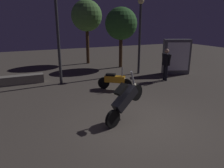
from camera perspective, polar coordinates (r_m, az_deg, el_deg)
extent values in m
plane|color=#4C443D|center=(6.95, 8.11, -10.46)|extent=(40.00, 40.00, 0.00)
cylinder|color=black|center=(6.54, 0.21, -9.33)|extent=(0.56, 0.30, 0.56)
cylinder|color=black|center=(7.09, 6.45, -2.26)|extent=(0.56, 0.30, 0.56)
cube|color=black|center=(6.71, 3.51, -3.84)|extent=(1.01, 0.63, 0.76)
cube|color=black|center=(6.45, 2.39, -1.40)|extent=(0.48, 0.38, 0.32)
cylinder|color=gray|center=(6.78, 5.55, 1.73)|extent=(0.21, 0.13, 0.44)
sphere|color=#F2EABF|center=(6.93, 6.01, -0.26)|extent=(0.12, 0.12, 0.12)
cylinder|color=black|center=(10.22, -2.24, 0.29)|extent=(0.50, 0.43, 0.56)
cylinder|color=black|center=(9.97, 3.83, -0.15)|extent=(0.50, 0.43, 0.56)
cube|color=orange|center=(10.02, 0.76, 1.34)|extent=(0.93, 0.83, 0.30)
cube|color=black|center=(10.02, -0.35, 2.52)|extent=(0.49, 0.46, 0.10)
cylinder|color=gray|center=(9.85, 2.75, 3.31)|extent=(0.08, 0.08, 0.45)
sphere|color=#F2EABF|center=(9.91, 3.29, 1.45)|extent=(0.12, 0.12, 0.12)
cylinder|color=black|center=(11.91, 14.37, 2.82)|extent=(0.12, 0.12, 0.84)
cylinder|color=black|center=(12.02, 13.83, 2.98)|extent=(0.12, 0.12, 0.84)
cube|color=black|center=(11.82, 14.34, 6.34)|extent=(0.28, 0.39, 0.62)
sphere|color=tan|center=(11.75, 14.50, 8.54)|extent=(0.23, 0.23, 0.23)
cylinder|color=black|center=(11.65, 15.19, 6.30)|extent=(0.11, 0.20, 0.57)
cylinder|color=black|center=(11.98, 13.54, 6.68)|extent=(0.11, 0.20, 0.57)
cylinder|color=#38383D|center=(13.08, 7.40, 11.62)|extent=(0.14, 0.14, 4.10)
sphere|color=#F9E59E|center=(13.09, 7.78, 21.21)|extent=(0.36, 0.36, 0.36)
cylinder|color=#38383D|center=(10.97, -14.27, 12.27)|extent=(0.14, 0.14, 4.83)
cylinder|color=#4C331E|center=(16.46, -6.56, 10.23)|extent=(0.24, 0.24, 2.73)
sphere|color=#568C42|center=(16.37, -6.82, 17.73)|extent=(2.25, 2.25, 2.25)
cylinder|color=#4C331E|center=(14.99, 2.34, 8.73)|extent=(0.24, 0.24, 2.22)
sphere|color=#336B2D|center=(14.86, 2.43, 15.88)|extent=(2.17, 2.17, 2.17)
cube|color=#595960|center=(13.62, 16.87, 7.01)|extent=(1.67, 1.05, 2.10)
cube|color=white|center=(13.36, 17.27, 7.02)|extent=(1.27, 0.52, 1.68)
cube|color=gray|center=(11.99, -27.35, 0.60)|extent=(3.97, 0.50, 0.45)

